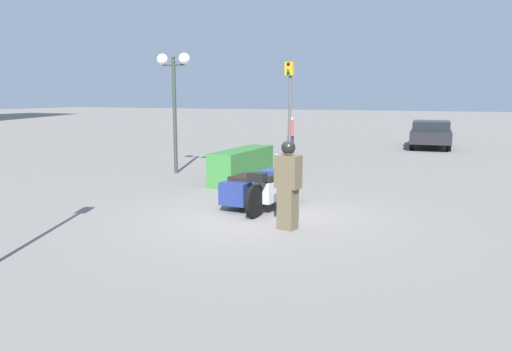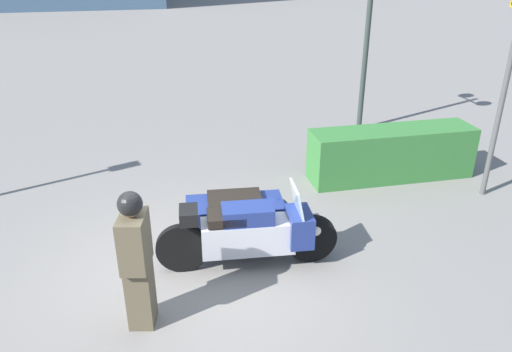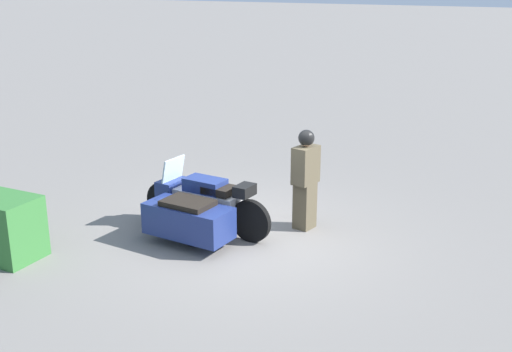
# 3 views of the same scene
# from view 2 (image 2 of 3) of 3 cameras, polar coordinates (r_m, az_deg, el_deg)

# --- Properties ---
(ground_plane) EXTENTS (160.00, 160.00, 0.00)m
(ground_plane) POSITION_cam_2_polar(r_m,az_deg,el_deg) (6.88, -7.48, -11.04)
(ground_plane) COLOR slate
(police_motorcycle) EXTENTS (2.46, 1.34, 1.17)m
(police_motorcycle) POSITION_cam_2_polar(r_m,az_deg,el_deg) (7.03, -1.01, -5.34)
(police_motorcycle) COLOR black
(police_motorcycle) RESTS_ON ground
(officer_rider) EXTENTS (0.37, 0.51, 1.70)m
(officer_rider) POSITION_cam_2_polar(r_m,az_deg,el_deg) (5.69, -13.52, -9.05)
(officer_rider) COLOR brown
(officer_rider) RESTS_ON ground
(hedge_bush_curbside) EXTENTS (3.07, 0.76, 0.95)m
(hedge_bush_curbside) POSITION_cam_2_polar(r_m,az_deg,el_deg) (9.64, 15.19, 2.50)
(hedge_bush_curbside) COLOR #337033
(hedge_bush_curbside) RESTS_ON ground
(traffic_light_near) EXTENTS (0.23, 0.27, 3.55)m
(traffic_light_near) POSITION_cam_2_polar(r_m,az_deg,el_deg) (9.00, 26.89, 11.46)
(traffic_light_near) COLOR #4C4C4C
(traffic_light_near) RESTS_ON ground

